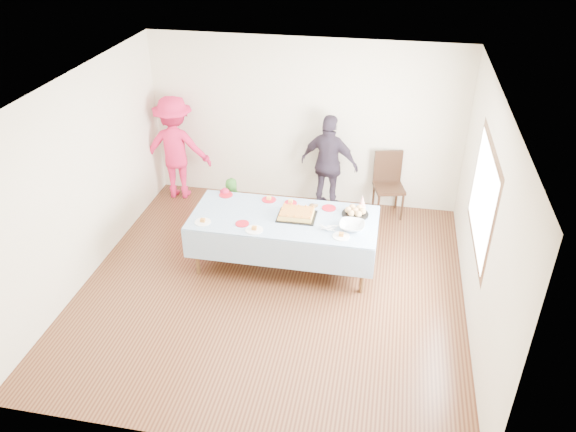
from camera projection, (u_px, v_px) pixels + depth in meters
name	position (u px, v px, depth m)	size (l,w,h in m)	color
ground	(272.00, 286.00, 7.50)	(5.00, 5.00, 0.00)	#412012
room_walls	(275.00, 167.00, 6.59)	(5.04, 5.04, 2.72)	beige
party_table	(284.00, 220.00, 7.56)	(2.50, 1.10, 0.78)	#51391C
birthday_cake	(297.00, 214.00, 7.51)	(0.51, 0.39, 0.09)	black
rolls_tray	(355.00, 212.00, 7.56)	(0.36, 0.36, 0.11)	black
punch_bowl	(352.00, 226.00, 7.25)	(0.34, 0.34, 0.08)	silver
party_hat	(362.00, 202.00, 7.71)	(0.11, 0.11, 0.18)	silver
fork_pile	(329.00, 227.00, 7.25)	(0.24, 0.18, 0.07)	white
plate_red_far_a	(226.00, 195.00, 8.05)	(0.20, 0.20, 0.01)	red
plate_red_far_b	(269.00, 200.00, 7.93)	(0.20, 0.20, 0.01)	red
plate_red_far_c	(291.00, 203.00, 7.85)	(0.18, 0.18, 0.01)	red
plate_red_far_d	(329.00, 208.00, 7.72)	(0.20, 0.20, 0.01)	red
plate_red_near	(242.00, 224.00, 7.37)	(0.18, 0.18, 0.01)	red
plate_white_left	(203.00, 222.00, 7.41)	(0.22, 0.22, 0.01)	white
plate_white_mid	(254.00, 230.00, 7.24)	(0.23, 0.23, 0.01)	white
plate_white_right	(341.00, 236.00, 7.11)	(0.22, 0.22, 0.01)	white
dining_chair	(388.00, 180.00, 8.91)	(0.55, 0.55, 1.03)	black
toddler_left	(226.00, 213.00, 8.33)	(0.31, 0.20, 0.84)	#B41639
toddler_mid	(232.00, 202.00, 8.69)	(0.38, 0.25, 0.78)	#2F6F25
toddler_right	(312.00, 228.00, 7.99)	(0.39, 0.30, 0.80)	tan
adult_left	(176.00, 148.00, 9.25)	(1.13, 0.65, 1.75)	#D11A49
adult_right	(329.00, 164.00, 8.87)	(0.95, 0.40, 1.62)	#322736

